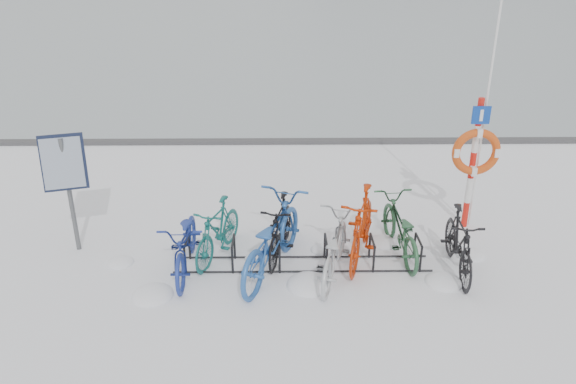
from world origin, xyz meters
name	(u,v)px	position (x,y,z in m)	size (l,w,h in m)	color
ground	(303,265)	(0.00, 0.00, 0.00)	(900.00, 900.00, 0.00)	white
quay_edge	(294,141)	(0.00, 5.90, 0.05)	(400.00, 0.25, 0.10)	#3F3F42
bike_rack	(303,255)	(0.00, 0.00, 0.18)	(4.00, 0.48, 0.46)	black
info_board	(65,169)	(-3.69, 0.53, 1.43)	(0.70, 0.42, 1.98)	#595B5E
lifebuoy_station	(476,152)	(2.95, 1.25, 1.43)	(0.82, 0.23, 4.26)	red
bike_0	(186,241)	(-1.78, -0.08, 0.48)	(0.64, 1.85, 0.97)	navy
bike_1	(218,229)	(-1.35, 0.33, 0.48)	(0.45, 1.60, 0.96)	#145E5A
bike_2	(271,236)	(-0.49, -0.13, 0.59)	(0.78, 2.25, 1.18)	#2757A3
bike_3	(280,226)	(-0.35, 0.38, 0.50)	(0.47, 1.67, 1.00)	black
bike_4	(334,246)	(0.46, -0.25, 0.48)	(0.64, 1.83, 0.96)	#ACB0B4
bike_5	(362,224)	(0.94, 0.27, 0.58)	(0.54, 1.93, 1.16)	#B82A06
bike_6	(400,226)	(1.57, 0.39, 0.48)	(0.63, 1.82, 0.95)	#275334
bike_7	(459,241)	(2.37, -0.17, 0.51)	(0.48, 1.69, 1.02)	black
snow_drifts	(309,273)	(0.09, -0.23, 0.00)	(6.08, 2.07, 0.24)	white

